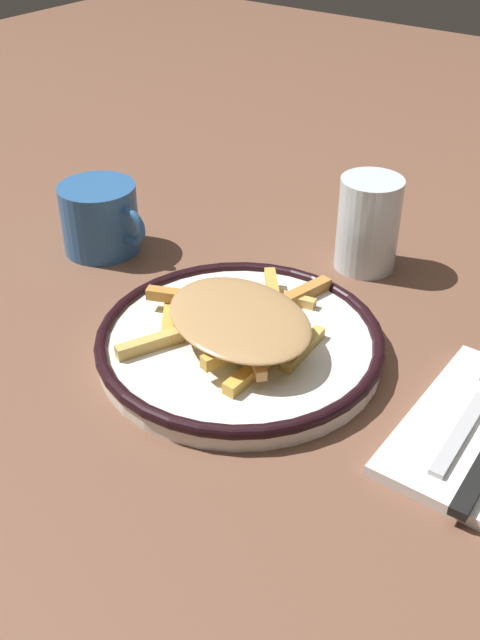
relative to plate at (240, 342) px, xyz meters
name	(u,v)px	position (x,y,z in m)	size (l,w,h in m)	color
ground_plane	(240,353)	(0.00, 0.00, -0.01)	(2.60, 2.60, 0.00)	brown
plate	(240,342)	(0.00, 0.00, 0.00)	(0.27, 0.27, 0.02)	white
fries_heap	(241,321)	(0.00, 0.00, 0.03)	(0.20, 0.22, 0.04)	#E6B661
fork	(475,410)	(0.21, 0.04, 0.00)	(0.03, 0.18, 0.01)	silver
water_glass	(368,224)	(0.01, 0.22, 0.04)	(0.07, 0.07, 0.11)	silver
coffee_mug	(100,218)	(-0.25, 0.07, 0.03)	(0.11, 0.09, 0.08)	#2D5F9A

